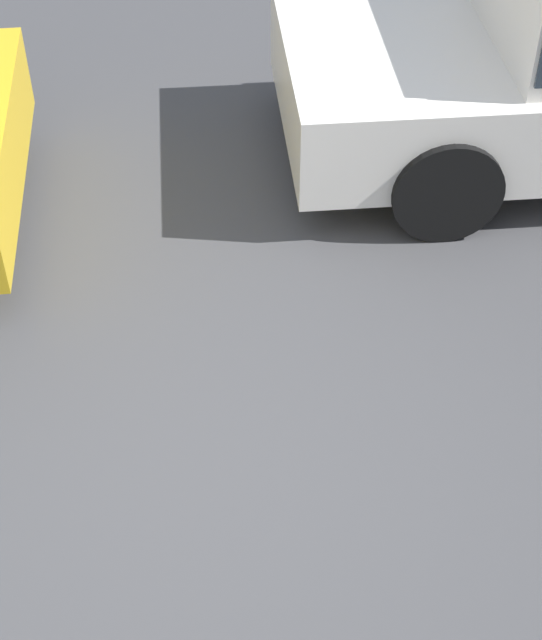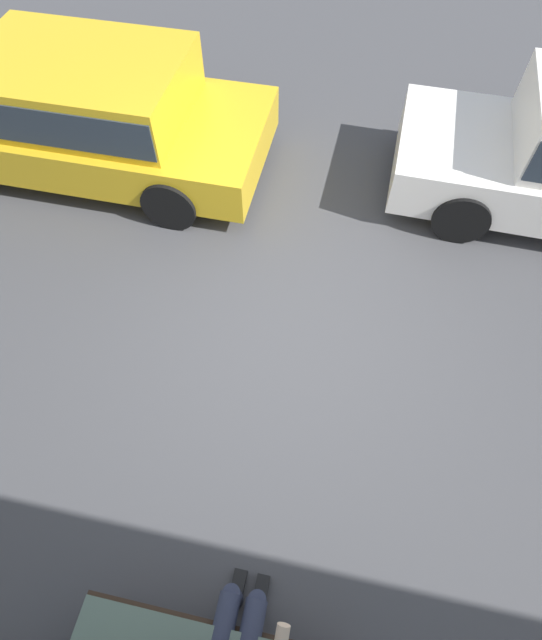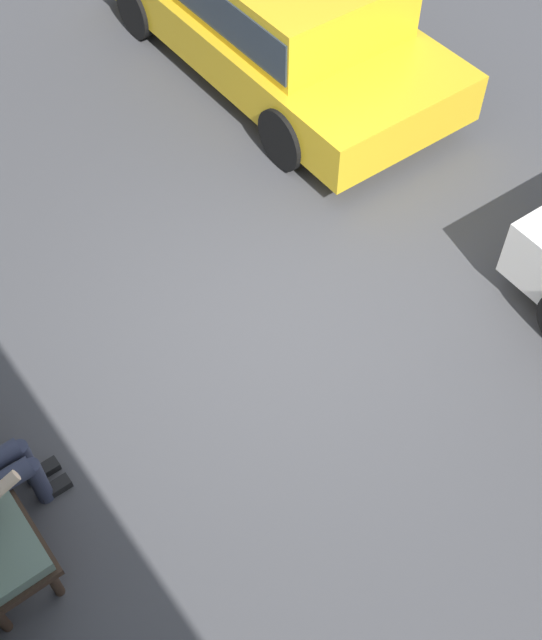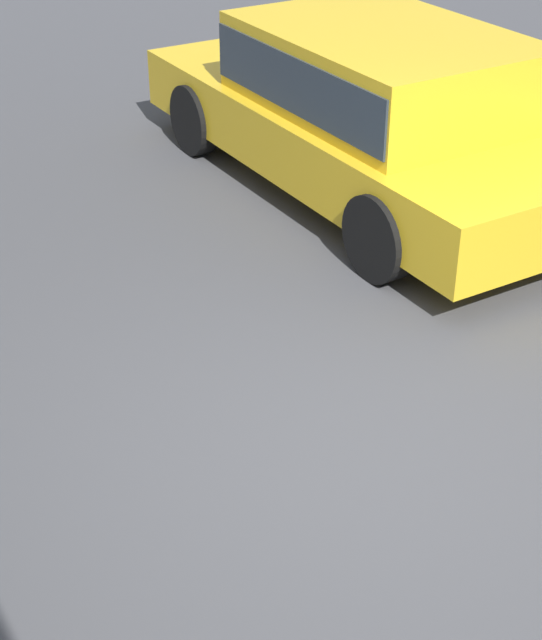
% 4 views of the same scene
% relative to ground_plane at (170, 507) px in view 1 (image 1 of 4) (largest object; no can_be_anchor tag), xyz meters
% --- Properties ---
extents(ground_plane, '(60.00, 60.00, 0.00)m').
position_rel_ground_plane_xyz_m(ground_plane, '(0.00, 0.00, 0.00)').
color(ground_plane, '#424244').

